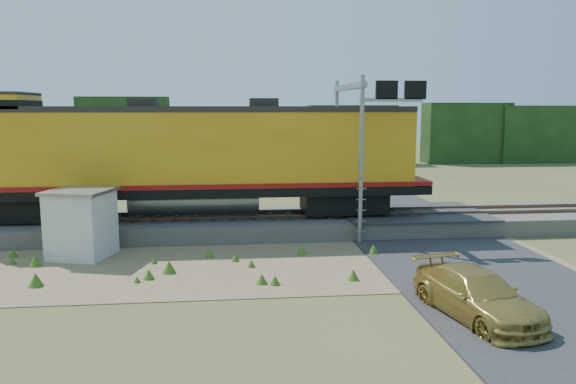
{
  "coord_description": "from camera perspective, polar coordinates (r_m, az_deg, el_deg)",
  "views": [
    {
      "loc": [
        -2.0,
        -20.42,
        6.0
      ],
      "look_at": [
        0.52,
        3.0,
        2.4
      ],
      "focal_mm": 35.0,
      "sensor_mm": 36.0,
      "label": 1
    }
  ],
  "objects": [
    {
      "name": "ballast",
      "position": [
        27.08,
        -1.77,
        -3.25
      ],
      "size": [
        70.0,
        5.0,
        0.8
      ],
      "primitive_type": "cube",
      "color": "slate",
      "rests_on": "ground"
    },
    {
      "name": "shed",
      "position": [
        23.84,
        -20.26,
        -3.0
      ],
      "size": [
        2.85,
        2.85,
        2.75
      ],
      "rotation": [
        0.0,
        0.0,
        -0.27
      ],
      "color": "silver",
      "rests_on": "ground"
    },
    {
      "name": "weed_clumps",
      "position": [
        21.43,
        -9.99,
        -7.7
      ],
      "size": [
        15.0,
        6.2,
        0.56
      ],
      "primitive_type": null,
      "color": "#3D641C",
      "rests_on": "ground"
    },
    {
      "name": "ground",
      "position": [
        21.37,
        -0.52,
        -7.61
      ],
      "size": [
        140.0,
        140.0,
        0.0
      ],
      "primitive_type": "plane",
      "color": "#475123",
      "rests_on": "ground"
    },
    {
      "name": "road",
      "position": [
        23.74,
        16.46,
        -6.09
      ],
      "size": [
        7.0,
        66.0,
        0.86
      ],
      "color": "#38383A",
      "rests_on": "ground"
    },
    {
      "name": "car",
      "position": [
        17.13,
        18.63,
        -9.87
      ],
      "size": [
        2.82,
        4.98,
        1.36
      ],
      "primitive_type": "imported",
      "rotation": [
        0.0,
        0.0,
        0.21
      ],
      "color": "#B09341",
      "rests_on": "ground"
    },
    {
      "name": "dirt_shoulder",
      "position": [
        21.75,
        -5.94,
        -7.32
      ],
      "size": [
        26.0,
        8.0,
        0.03
      ],
      "primitive_type": "cube",
      "color": "#8C7754",
      "rests_on": "ground"
    },
    {
      "name": "locomotive",
      "position": [
        26.58,
        -10.27,
        3.71
      ],
      "size": [
        21.95,
        3.35,
        5.66
      ],
      "color": "black",
      "rests_on": "rails"
    },
    {
      "name": "signal_gantry",
      "position": [
        26.46,
        7.24,
        7.49
      ],
      "size": [
        2.9,
        6.2,
        7.32
      ],
      "color": "gray",
      "rests_on": "ground"
    },
    {
      "name": "rails",
      "position": [
        26.98,
        -1.77,
        -2.25
      ],
      "size": [
        70.0,
        1.54,
        0.16
      ],
      "color": "brown",
      "rests_on": "ballast"
    },
    {
      "name": "tree_line_north",
      "position": [
        58.52,
        -4.19,
        5.79
      ],
      "size": [
        130.0,
        3.0,
        6.5
      ],
      "color": "black",
      "rests_on": "ground"
    }
  ]
}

